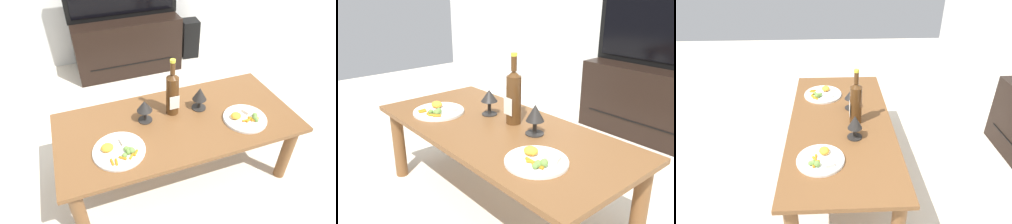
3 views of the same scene
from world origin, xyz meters
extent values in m
plane|color=beige|center=(0.00, 0.00, 0.00)|extent=(6.40, 6.40, 0.00)
cube|color=brown|center=(0.00, 0.00, 0.43)|extent=(1.39, 0.64, 0.03)
cylinder|color=brown|center=(-0.63, -0.26, 0.21)|extent=(0.07, 0.07, 0.42)
cylinder|color=brown|center=(0.63, -0.26, 0.21)|extent=(0.07, 0.07, 0.42)
cylinder|color=brown|center=(-0.63, 0.26, 0.21)|extent=(0.07, 0.07, 0.42)
cylinder|color=brown|center=(0.63, 0.26, 0.21)|extent=(0.07, 0.07, 0.42)
cube|color=black|center=(0.04, 1.46, 0.27)|extent=(1.00, 0.45, 0.53)
cube|color=black|center=(0.04, 1.23, 0.16)|extent=(0.80, 0.01, 0.01)
cube|color=black|center=(0.73, 1.50, 0.20)|extent=(0.19, 0.19, 0.40)
cylinder|color=#4C2D14|center=(0.00, 0.09, 0.56)|extent=(0.07, 0.07, 0.24)
cone|color=#4C2D14|center=(0.00, 0.09, 0.69)|extent=(0.07, 0.07, 0.03)
cylinder|color=#4C2D14|center=(0.00, 0.09, 0.74)|extent=(0.03, 0.03, 0.07)
cylinder|color=yellow|center=(0.00, 0.09, 0.79)|extent=(0.03, 0.03, 0.02)
cube|color=silver|center=(0.00, 0.06, 0.54)|extent=(0.06, 0.00, 0.09)
cylinder|color=black|center=(-0.17, 0.08, 0.44)|extent=(0.08, 0.08, 0.01)
cylinder|color=black|center=(-0.17, 0.08, 0.48)|extent=(0.02, 0.02, 0.07)
cone|color=black|center=(-0.17, 0.08, 0.55)|extent=(0.09, 0.09, 0.06)
cylinder|color=black|center=(0.17, 0.08, 0.44)|extent=(0.09, 0.09, 0.01)
cylinder|color=black|center=(0.17, 0.08, 0.48)|extent=(0.02, 0.02, 0.06)
cone|color=black|center=(0.17, 0.08, 0.55)|extent=(0.09, 0.09, 0.08)
cylinder|color=white|center=(-0.37, -0.12, 0.45)|extent=(0.27, 0.27, 0.01)
torus|color=white|center=(-0.37, -0.12, 0.45)|extent=(0.27, 0.27, 0.01)
ellipsoid|color=orange|center=(-0.43, -0.10, 0.47)|extent=(0.06, 0.06, 0.04)
cube|color=beige|center=(-0.32, -0.07, 0.46)|extent=(0.07, 0.06, 0.02)
cylinder|color=orange|center=(-0.42, -0.19, 0.46)|extent=(0.02, 0.04, 0.01)
cylinder|color=orange|center=(-0.40, -0.20, 0.46)|extent=(0.01, 0.04, 0.01)
cylinder|color=orange|center=(-0.37, -0.18, 0.46)|extent=(0.04, 0.04, 0.01)
cylinder|color=orange|center=(-0.32, -0.18, 0.46)|extent=(0.04, 0.04, 0.01)
cylinder|color=orange|center=(-0.30, -0.17, 0.46)|extent=(0.03, 0.04, 0.01)
sphere|color=olive|center=(-0.33, -0.14, 0.47)|extent=(0.03, 0.03, 0.03)
sphere|color=olive|center=(-0.35, -0.18, 0.47)|extent=(0.03, 0.03, 0.03)
sphere|color=olive|center=(-0.34, -0.14, 0.47)|extent=(0.03, 0.03, 0.03)
sphere|color=olive|center=(-0.33, -0.16, 0.47)|extent=(0.03, 0.03, 0.03)
sphere|color=olive|center=(-0.31, -0.16, 0.47)|extent=(0.03, 0.03, 0.03)
cylinder|color=white|center=(0.37, -0.12, 0.45)|extent=(0.25, 0.25, 0.01)
torus|color=white|center=(0.37, -0.12, 0.45)|extent=(0.25, 0.25, 0.01)
ellipsoid|color=orange|center=(0.32, -0.10, 0.47)|extent=(0.06, 0.06, 0.03)
cube|color=beige|center=(0.42, -0.07, 0.46)|extent=(0.07, 0.06, 0.02)
cylinder|color=orange|center=(0.42, -0.15, 0.46)|extent=(0.05, 0.02, 0.01)
cylinder|color=orange|center=(0.40, -0.15, 0.46)|extent=(0.03, 0.05, 0.01)
cylinder|color=orange|center=(0.38, -0.15, 0.46)|extent=(0.05, 0.03, 0.01)
cylinder|color=orange|center=(0.36, -0.14, 0.46)|extent=(0.05, 0.01, 0.01)
sphere|color=olive|center=(0.41, -0.15, 0.47)|extent=(0.03, 0.03, 0.03)
sphere|color=olive|center=(0.42, -0.17, 0.46)|extent=(0.02, 0.02, 0.02)
sphere|color=olive|center=(0.43, -0.13, 0.47)|extent=(0.03, 0.03, 0.03)
camera|label=1|loc=(-0.49, -1.18, 1.54)|focal=31.15mm
camera|label=2|loc=(1.22, -0.99, 1.10)|focal=37.43mm
camera|label=3|loc=(1.58, -0.05, 1.45)|focal=31.84mm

